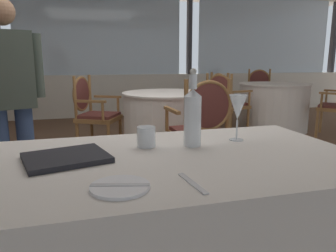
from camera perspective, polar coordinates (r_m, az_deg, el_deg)
The scene contains 18 objects.
ground_plane at distance 3.01m, azimuth -5.67°, elevation -10.42°, with size 15.15×15.15×0.00m, color brown.
window_wall_far at distance 6.67m, azimuth -11.69°, elevation 11.08°, with size 11.66×0.14×2.75m.
foreground_table at distance 1.40m, azimuth 1.38°, elevation -20.54°, with size 1.44×0.85×0.76m.
side_plate at distance 0.94m, azimuth -8.56°, elevation -10.67°, with size 0.17×0.17×0.01m, color white.
butter_knife at distance 0.94m, azimuth -8.57°, elevation -10.38°, with size 0.17×0.02×0.00m, color silver.
dinner_fork at distance 0.97m, azimuth 4.35°, elevation -10.10°, with size 0.17×0.02×0.00m, color silver.
water_bottle at distance 1.36m, azimuth 4.59°, elevation 1.90°, with size 0.07×0.07×0.33m.
wine_glass at distance 1.48m, azimuth 12.32°, elevation 3.12°, with size 0.08×0.08×0.21m.
water_tumbler at distance 1.36m, azimuth -3.91°, elevation -1.92°, with size 0.08×0.08×0.09m, color white.
menu_book at distance 1.24m, azimuth -17.68°, elevation -5.39°, with size 0.29×0.24×0.02m, color black.
background_table_0 at distance 5.54m, azimuth 18.25°, elevation 3.26°, with size 1.13×1.13×0.76m.
dining_chair_0_0 at distance 6.48m, azimuth 16.06°, elevation 6.16°, with size 0.62×0.58×0.97m.
dining_chair_0_1 at distance 4.87m, azimuth 10.13°, elevation 4.76°, with size 0.55×0.60×0.96m.
background_table_1 at distance 3.80m, azimuth 0.03°, elevation 0.28°, with size 1.07×1.07×0.76m.
dining_chair_1_0 at distance 4.08m, azimuth -13.41°, elevation 3.11°, with size 0.62×0.64×0.95m.
dining_chair_1_1 at distance 2.88m, azimuth 6.08°, elevation 0.41°, with size 0.55×0.49×0.98m.
dining_chair_1_2 at distance 4.53m, azimuth 8.19°, elevation 4.20°, with size 0.64×0.65×0.95m.
diner_person_1 at distance 2.72m, azimuth -26.52°, elevation 5.35°, with size 0.51×0.31×1.57m.
Camera 1 is at (-0.46, -2.76, 1.12)m, focal length 34.21 mm.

